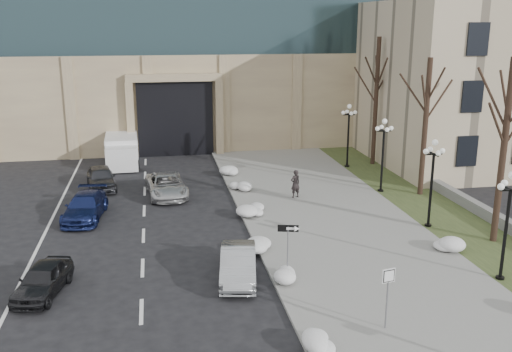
# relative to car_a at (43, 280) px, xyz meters

# --- Properties ---
(sidewalk) EXTENTS (9.00, 40.00, 0.12)m
(sidewalk) POSITION_rel_car_a_xyz_m (13.85, 5.84, -0.57)
(sidewalk) COLOR gray
(sidewalk) RESTS_ON ground
(curb) EXTENTS (0.30, 40.00, 0.14)m
(curb) POSITION_rel_car_a_xyz_m (9.35, 5.84, -0.56)
(curb) COLOR gray
(curb) RESTS_ON ground
(grass_strip) EXTENTS (4.00, 40.00, 0.10)m
(grass_strip) POSITION_rel_car_a_xyz_m (20.35, 5.84, -0.58)
(grass_strip) COLOR #334120
(grass_strip) RESTS_ON ground
(stone_wall) EXTENTS (0.50, 30.00, 0.70)m
(stone_wall) POSITION_rel_car_a_xyz_m (22.35, 7.84, -0.28)
(stone_wall) COLOR gray
(stone_wall) RESTS_ON ground
(classical_building) EXTENTS (22.00, 18.12, 12.00)m
(classical_building) POSITION_rel_car_a_xyz_m (32.35, 19.82, 5.37)
(classical_building) COLOR #C6B394
(classical_building) RESTS_ON ground
(car_a) EXTENTS (2.27, 3.92, 1.25)m
(car_a) POSITION_rel_car_a_xyz_m (0.00, 0.00, 0.00)
(car_a) COLOR black
(car_a) RESTS_ON ground
(car_b) EXTENTS (2.09, 4.36, 1.38)m
(car_b) POSITION_rel_car_a_xyz_m (7.85, -0.04, 0.06)
(car_b) COLOR #999CA0
(car_b) RESTS_ON ground
(car_c) EXTENTS (2.43, 4.89, 1.37)m
(car_c) POSITION_rel_car_a_xyz_m (0.70, 9.09, 0.06)
(car_c) COLOR navy
(car_c) RESTS_ON ground
(car_d) EXTENTS (2.76, 5.12, 1.36)m
(car_d) POSITION_rel_car_a_xyz_m (5.23, 12.58, 0.06)
(car_d) COLOR #B5B5B5
(car_d) RESTS_ON ground
(car_e) EXTENTS (2.36, 4.48, 1.45)m
(car_e) POSITION_rel_car_a_xyz_m (1.09, 14.97, 0.10)
(car_e) COLOR #333338
(car_e) RESTS_ON ground
(pedestrian) EXTENTS (0.73, 0.60, 1.73)m
(pedestrian) POSITION_rel_car_a_xyz_m (12.96, 10.47, 0.36)
(pedestrian) COLOR black
(pedestrian) RESTS_ON sidewalk
(box_truck) EXTENTS (2.62, 6.85, 2.15)m
(box_truck) POSITION_rel_car_a_xyz_m (2.13, 21.83, 0.41)
(box_truck) COLOR silver
(box_truck) RESTS_ON ground
(one_way_sign) EXTENTS (0.90, 0.37, 2.43)m
(one_way_sign) POSITION_rel_car_a_xyz_m (10.04, -0.47, 1.38)
(one_way_sign) COLOR slate
(one_way_sign) RESTS_ON ground
(keep_sign) EXTENTS (0.51, 0.14, 2.37)m
(keep_sign) POSITION_rel_car_a_xyz_m (12.33, -5.09, 1.11)
(keep_sign) COLOR slate
(keep_sign) RESTS_ON ground
(snow_clump_b) EXTENTS (1.10, 1.60, 0.36)m
(snow_clump_b) POSITION_rel_car_a_xyz_m (9.55, -6.04, -0.33)
(snow_clump_b) COLOR white
(snow_clump_b) RESTS_ON sidewalk
(snow_clump_c) EXTENTS (1.10, 1.60, 0.36)m
(snow_clump_c) POSITION_rel_car_a_xyz_m (9.62, -0.83, -0.33)
(snow_clump_c) COLOR white
(snow_clump_c) RESTS_ON sidewalk
(snow_clump_d) EXTENTS (1.10, 1.60, 0.36)m
(snow_clump_d) POSITION_rel_car_a_xyz_m (9.46, 2.85, -0.33)
(snow_clump_d) COLOR white
(snow_clump_d) RESTS_ON sidewalk
(snow_clump_e) EXTENTS (1.10, 1.60, 0.36)m
(snow_clump_e) POSITION_rel_car_a_xyz_m (9.84, 8.03, -0.33)
(snow_clump_e) COLOR white
(snow_clump_e) RESTS_ON sidewalk
(snow_clump_f) EXTENTS (1.10, 1.60, 0.36)m
(snow_clump_f) POSITION_rel_car_a_xyz_m (9.90, 12.88, -0.33)
(snow_clump_f) COLOR white
(snow_clump_f) RESTS_ON sidewalk
(snow_clump_g) EXTENTS (1.10, 1.60, 0.36)m
(snow_clump_g) POSITION_rel_car_a_xyz_m (9.61, 16.82, -0.33)
(snow_clump_g) COLOR white
(snow_clump_g) RESTS_ON sidewalk
(snow_clump_i) EXTENTS (1.10, 1.60, 0.36)m
(snow_clump_i) POSITION_rel_car_a_xyz_m (17.80, 1.36, -0.33)
(snow_clump_i) COLOR white
(snow_clump_i) RESTS_ON sidewalk
(lamppost_a) EXTENTS (1.18, 1.18, 4.76)m
(lamppost_a) POSITION_rel_car_a_xyz_m (18.65, -2.16, 2.45)
(lamppost_a) COLOR black
(lamppost_a) RESTS_ON ground
(lamppost_b) EXTENTS (1.18, 1.18, 4.76)m
(lamppost_b) POSITION_rel_car_a_xyz_m (18.65, 4.34, 2.45)
(lamppost_b) COLOR black
(lamppost_b) RESTS_ON ground
(lamppost_c) EXTENTS (1.18, 1.18, 4.76)m
(lamppost_c) POSITION_rel_car_a_xyz_m (18.65, 10.84, 2.45)
(lamppost_c) COLOR black
(lamppost_c) RESTS_ON ground
(lamppost_d) EXTENTS (1.18, 1.18, 4.76)m
(lamppost_d) POSITION_rel_car_a_xyz_m (18.65, 17.34, 2.45)
(lamppost_d) COLOR black
(lamppost_d) RESTS_ON ground
(tree_near) EXTENTS (3.20, 3.20, 9.00)m
(tree_near) POSITION_rel_car_a_xyz_m (20.85, 1.84, 5.20)
(tree_near) COLOR black
(tree_near) RESTS_ON ground
(tree_mid) EXTENTS (3.20, 3.20, 8.50)m
(tree_mid) POSITION_rel_car_a_xyz_m (20.85, 9.84, 4.88)
(tree_mid) COLOR black
(tree_mid) RESTS_ON ground
(tree_far) EXTENTS (3.20, 3.20, 9.50)m
(tree_far) POSITION_rel_car_a_xyz_m (20.85, 17.84, 5.53)
(tree_far) COLOR black
(tree_far) RESTS_ON ground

